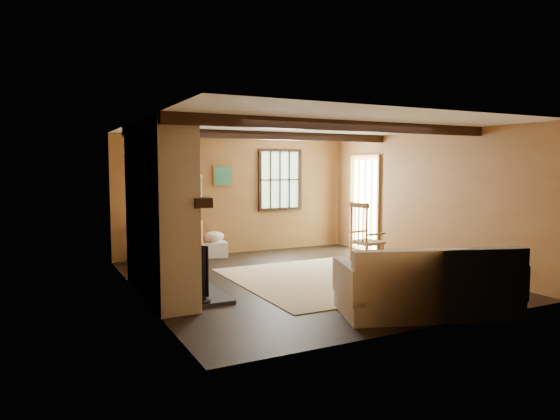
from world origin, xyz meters
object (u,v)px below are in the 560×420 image
sofa (428,290)px  armchair (170,242)px  rocking_chair (365,240)px  laundry_basket (214,249)px  fireplace (160,216)px

sofa → armchair: 4.90m
rocking_chair → laundry_basket: bearing=36.7°
laundry_basket → armchair: bearing=-159.5°
fireplace → armchair: fireplace is taller
fireplace → laundry_basket: fireplace is taller
rocking_chair → laundry_basket: 3.02m
rocking_chair → armchair: size_ratio=1.31×
armchair → fireplace: bearing=29.7°
rocking_chair → sofa: 2.84m
rocking_chair → sofa: bearing=152.5°
rocking_chair → laundry_basket: (-2.05, 2.19, -0.34)m
rocking_chair → sofa: (-1.02, -2.64, -0.19)m
laundry_basket → rocking_chair: bearing=-46.8°
rocking_chair → laundry_basket: size_ratio=2.33×
laundry_basket → armchair: size_ratio=0.56×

